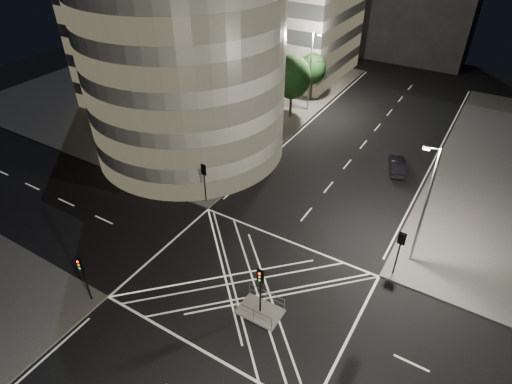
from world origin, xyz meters
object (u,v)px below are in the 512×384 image
Objects in this scene: traffic_signal_fr at (400,246)px; street_lamp_left_far at (311,69)px; traffic_signal_nl at (83,271)px; street_lamp_left_near at (230,125)px; traffic_signal_fl at (204,176)px; traffic_signal_island at (260,283)px; sedan at (397,165)px; central_island at (260,311)px; street_lamp_right_far at (425,204)px.

street_lamp_left_far is (-18.24, 23.20, 2.63)m from traffic_signal_fr.
street_lamp_left_near is at bearing 91.94° from traffic_signal_nl.
street_lamp_left_near is at bearing 96.97° from traffic_signal_fl.
traffic_signal_island is (10.80, 5.30, 0.00)m from traffic_signal_nl.
traffic_signal_island is at bearing -129.33° from traffic_signal_fr.
traffic_signal_nl is at bearing -90.00° from traffic_signal_fl.
street_lamp_left_near reaches higher than traffic_signal_fr.
traffic_signal_fr is 0.95× the size of sedan.
street_lamp_left_near reaches higher than traffic_signal_fl.
street_lamp_left_near is (-0.64, 18.80, 2.63)m from traffic_signal_nl.
central_island is 11.10m from traffic_signal_fr.
sedan is (2.81, 22.84, -2.22)m from traffic_signal_island.
traffic_signal_fr is 1.00× the size of traffic_signal_island.
traffic_signal_nl reaches higher than central_island.
central_island is at bearing -49.73° from street_lamp_left_near.
sedan is (13.61, 14.54, -2.22)m from traffic_signal_fl.
street_lamp_right_far is (7.44, 10.50, 2.63)m from traffic_signal_island.
traffic_signal_nl is 0.40× the size of street_lamp_left_far.
street_lamp_right_far is at bearing 6.88° from traffic_signal_fl.
traffic_signal_island is 17.89m from street_lamp_left_near.
street_lamp_right_far is (18.24, 15.80, 2.63)m from traffic_signal_nl.
central_island is at bearing 0.00° from traffic_signal_island.
sedan is (-4.62, 12.34, -4.85)m from street_lamp_right_far.
street_lamp_left_far is (-0.64, 23.20, 2.63)m from traffic_signal_fl.
traffic_signal_island is at bearing 63.40° from sedan.
central_island is 0.30× the size of street_lamp_left_far.
street_lamp_left_far is at bearing 131.94° from street_lamp_right_far.
traffic_signal_fl is at bearing 142.46° from central_island.
street_lamp_right_far reaches higher than traffic_signal_fl.
street_lamp_left_far is (-0.64, 36.80, 2.63)m from traffic_signal_nl.
traffic_signal_nl is 0.40× the size of street_lamp_right_far.
traffic_signal_fl is 13.62m from traffic_signal_island.
traffic_signal_nl is 0.40× the size of street_lamp_left_near.
traffic_signal_nl is (0.00, -13.60, 0.00)m from traffic_signal_fl.
traffic_signal_nl is at bearing 44.61° from sedan.
street_lamp_right_far is at bearing 54.70° from central_island.
street_lamp_left_near is at bearing 130.27° from central_island.
traffic_signal_fl is 5.86m from street_lamp_left_near.
street_lamp_right_far is at bearing 90.96° from sedan.
street_lamp_left_far is at bearing 90.00° from street_lamp_left_near.
street_lamp_right_far is at bearing -48.06° from street_lamp_left_far.
street_lamp_right_far reaches higher than sedan.
traffic_signal_fr is at bearing -51.83° from street_lamp_left_far.
street_lamp_left_far is (-11.44, 31.50, 5.47)m from central_island.
sedan is (14.25, -8.66, -4.85)m from street_lamp_left_far.
street_lamp_left_far is (-11.44, 31.50, 2.63)m from traffic_signal_island.
street_lamp_left_far reaches higher than sedan.
traffic_signal_fr is (17.60, 13.60, 0.00)m from traffic_signal_nl.
street_lamp_left_near and street_lamp_right_far have the same top height.
traffic_signal_fl is at bearing -173.12° from street_lamp_right_far.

